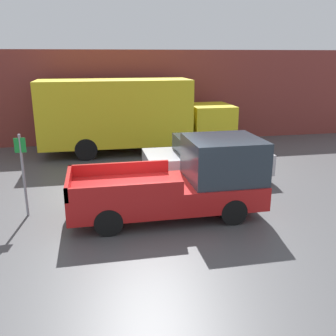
{
  "coord_description": "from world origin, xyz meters",
  "views": [
    {
      "loc": [
        -1.51,
        -9.63,
        4.33
      ],
      "look_at": [
        0.62,
        0.98,
        1.08
      ],
      "focal_mm": 40.0,
      "sensor_mm": 36.0,
      "label": 1
    }
  ],
  "objects": [
    {
      "name": "ground_plane",
      "position": [
        0.0,
        0.0,
        0.0
      ],
      "size": [
        60.0,
        60.0,
        0.0
      ],
      "primitive_type": "plane",
      "color": "#4C4C4F"
    },
    {
      "name": "building_wall",
      "position": [
        0.0,
        9.59,
        2.31
      ],
      "size": [
        28.0,
        0.15,
        4.63
      ],
      "color": "brown",
      "rests_on": "ground"
    },
    {
      "name": "car",
      "position": [
        2.45,
        2.87,
        0.8
      ],
      "size": [
        4.44,
        2.01,
        1.58
      ],
      "color": "silver",
      "rests_on": "ground"
    },
    {
      "name": "parking_sign",
      "position": [
        -3.48,
        0.71,
        1.32
      ],
      "size": [
        0.3,
        0.07,
        2.34
      ],
      "color": "gray",
      "rests_on": "ground"
    },
    {
      "name": "delivery_truck",
      "position": [
        0.11,
        7.43,
        1.78
      ],
      "size": [
        8.83,
        2.43,
        3.33
      ],
      "color": "gold",
      "rests_on": "ground"
    },
    {
      "name": "pickup_truck",
      "position": [
        0.93,
        -0.02,
        0.99
      ],
      "size": [
        5.31,
        2.13,
        2.16
      ],
      "color": "red",
      "rests_on": "ground"
    },
    {
      "name": "newspaper_box",
      "position": [
        1.4,
        9.27,
        0.56
      ],
      "size": [
        0.45,
        0.4,
        1.12
      ],
      "color": "red",
      "rests_on": "ground"
    }
  ]
}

